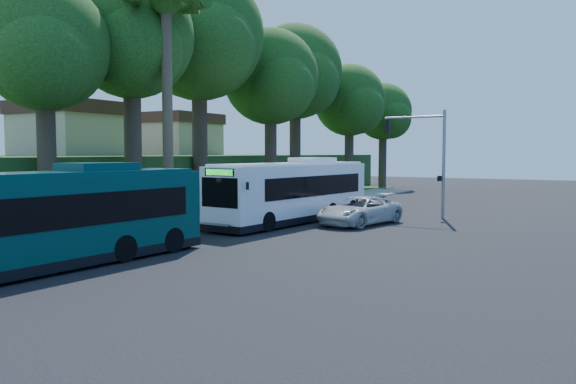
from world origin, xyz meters
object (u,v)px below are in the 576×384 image
Objects in this scene: bus_shelter at (165,197)px; pickup at (359,211)px; white_bus at (294,191)px; teal_bus at (53,217)px.

pickup is (8.54, 7.37, -0.98)m from bus_shelter.
bus_shelter is at bearing -119.92° from white_bus.
white_bus is 4.20m from pickup.
white_bus is 16.51m from teal_bus.
bus_shelter is at bearing -127.03° from pickup.
pickup is at bearing 78.74° from teal_bus.
teal_bus is (-0.91, -16.49, -0.05)m from white_bus.
white_bus reaches higher than pickup.
teal_bus is at bearing -69.84° from bus_shelter.
teal_bus is 18.09m from pickup.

